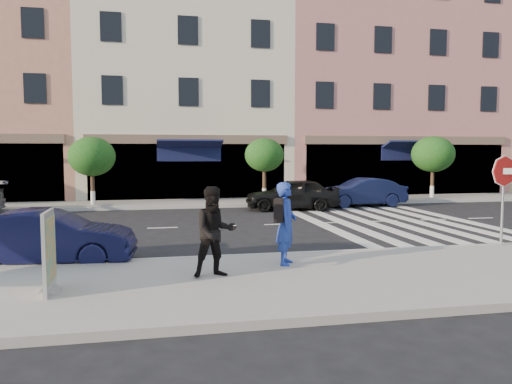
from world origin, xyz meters
The scene contains 15 objects.
ground centered at (0.00, 0.00, 0.00)m, with size 120.00×120.00×0.00m, color black.
sidewalk_near centered at (0.00, -3.75, 0.07)m, with size 60.00×4.50×0.15m, color gray.
sidewalk_far centered at (0.00, 11.00, 0.07)m, with size 60.00×3.00×0.15m, color gray.
building_centre centered at (-0.50, 17.00, 5.50)m, with size 11.00×9.00×11.00m, color beige.
building_east_mid centered at (11.50, 17.00, 6.50)m, with size 13.00×9.00×13.00m, color tan.
street_tree_wb centered at (-5.00, 10.80, 2.31)m, with size 2.10×2.10×3.06m.
street_tree_c centered at (3.00, 10.80, 2.36)m, with size 1.90×1.90×3.04m.
street_tree_ea centered at (12.00, 10.80, 2.39)m, with size 2.20×2.20×3.19m.
stop_sign centered at (6.50, -1.67, 1.85)m, with size 0.81×0.21×2.32m.
photographer centered at (0.50, -2.63, 1.03)m, with size 0.64×0.42×1.76m, color #213797.
walker centered at (-1.13, -3.38, 1.02)m, with size 0.85×0.66×1.75m, color black.
poster_board centered at (-4.02, -3.91, 0.83)m, with size 0.33×0.93×1.41m.
car_near_mid centered at (-4.62, -1.00, 0.63)m, with size 1.33×3.80×1.25m, color black.
car_far_mid centered at (3.64, 8.06, 0.69)m, with size 1.64×4.06×1.39m, color black.
car_far_right centered at (7.19, 8.76, 0.66)m, with size 1.40×4.01×1.32m, color black.
Camera 1 is at (-2.25, -12.83, 2.58)m, focal length 35.00 mm.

